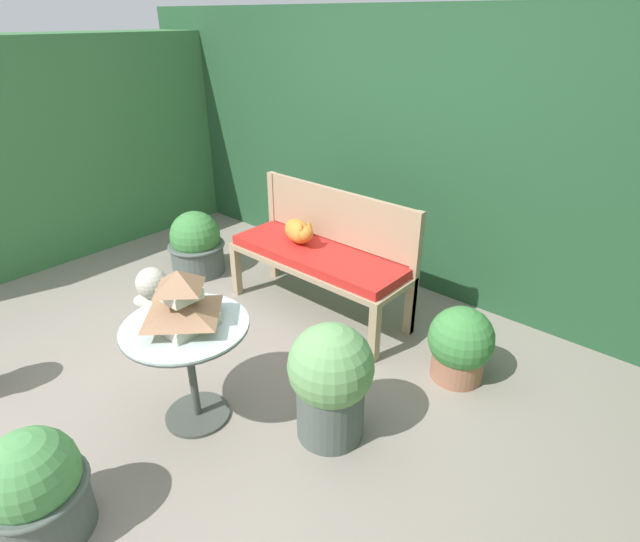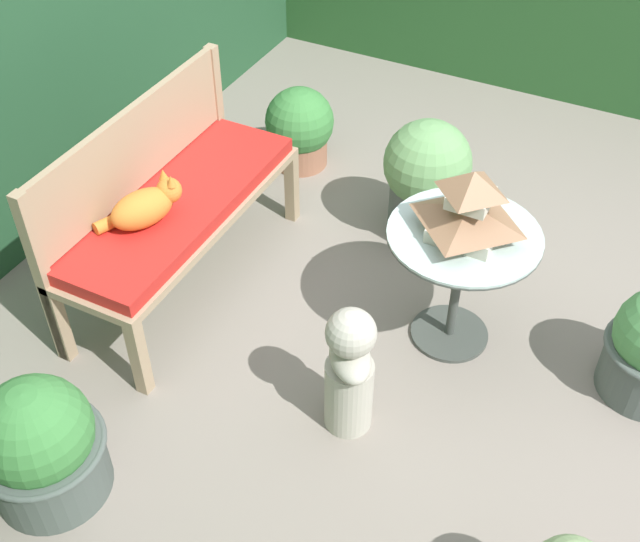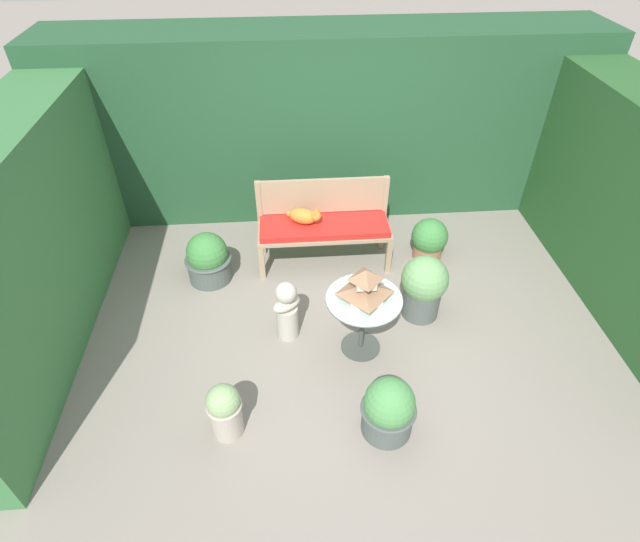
# 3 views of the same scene
# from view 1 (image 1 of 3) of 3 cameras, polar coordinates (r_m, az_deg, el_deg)

# --- Properties ---
(ground) EXTENTS (30.00, 30.00, 0.00)m
(ground) POSITION_cam_1_polar(r_m,az_deg,el_deg) (3.28, -10.87, -12.68)
(ground) COLOR gray
(foliage_hedge_back) EXTENTS (6.40, 0.97, 2.16)m
(foliage_hedge_back) POSITION_cam_1_polar(r_m,az_deg,el_deg) (4.51, 12.96, 13.74)
(foliage_hedge_back) COLOR #234C2D
(foliage_hedge_back) RESTS_ON ground
(foliage_hedge_left) EXTENTS (0.70, 3.53, 1.94)m
(foliage_hedge_left) POSITION_cam_1_polar(r_m,az_deg,el_deg) (5.30, -30.56, 11.49)
(foliage_hedge_left) COLOR #38703D
(foliage_hedge_left) RESTS_ON ground
(garden_bench) EXTENTS (1.45, 0.50, 0.52)m
(garden_bench) POSITION_cam_1_polar(r_m,az_deg,el_deg) (3.72, -0.32, 1.25)
(garden_bench) COLOR tan
(garden_bench) RESTS_ON ground
(bench_backrest) EXTENTS (1.45, 0.06, 0.94)m
(bench_backrest) POSITION_cam_1_polar(r_m,az_deg,el_deg) (3.79, 1.97, 5.48)
(bench_backrest) COLOR tan
(bench_backrest) RESTS_ON ground
(cat) EXTENTS (0.37, 0.31, 0.22)m
(cat) POSITION_cam_1_polar(r_m,az_deg,el_deg) (3.80, -2.42, 4.54)
(cat) COLOR orange
(cat) RESTS_ON garden_bench
(patio_table) EXTENTS (0.67, 0.67, 0.63)m
(patio_table) POSITION_cam_1_polar(r_m,az_deg,el_deg) (2.80, -14.86, -8.26)
(patio_table) COLOR #424742
(patio_table) RESTS_ON ground
(pagoda_birdhouse) EXTENTS (0.37, 0.37, 0.32)m
(pagoda_birdhouse) POSITION_cam_1_polar(r_m,az_deg,el_deg) (2.66, -15.54, -3.48)
(pagoda_birdhouse) COLOR beige
(pagoda_birdhouse) RESTS_ON patio_table
(garden_bust) EXTENTS (0.33, 0.30, 0.65)m
(garden_bust) POSITION_cam_1_polar(r_m,az_deg,el_deg) (3.48, -18.14, -4.44)
(garden_bust) COLOR #B7B2A3
(garden_bust) RESTS_ON ground
(potted_plant_path_edge) EXTENTS (0.50, 0.50, 0.57)m
(potted_plant_path_edge) POSITION_cam_1_polar(r_m,az_deg,el_deg) (4.56, -13.96, 2.90)
(potted_plant_path_edge) COLOR #4C5651
(potted_plant_path_edge) RESTS_ON ground
(potted_plant_table_far) EXTENTS (0.41, 0.41, 0.49)m
(potted_plant_table_far) POSITION_cam_1_polar(r_m,az_deg,el_deg) (3.27, 15.72, -8.13)
(potted_plant_table_far) COLOR #9E664C
(potted_plant_table_far) RESTS_ON ground
(potted_plant_table_near) EXTENTS (0.46, 0.46, 0.69)m
(potted_plant_table_near) POSITION_cam_1_polar(r_m,az_deg,el_deg) (2.69, 1.22, -12.36)
(potted_plant_table_near) COLOR #4C5651
(potted_plant_table_near) RESTS_ON ground
(potted_plant_patio_mid) EXTENTS (0.44, 0.44, 0.55)m
(potted_plant_patio_mid) POSITION_cam_1_polar(r_m,az_deg,el_deg) (2.64, -29.74, -20.80)
(potted_plant_patio_mid) COLOR #4C5651
(potted_plant_patio_mid) RESTS_ON ground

